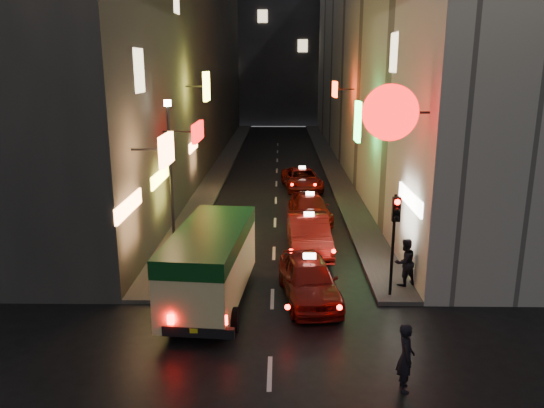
{
  "coord_description": "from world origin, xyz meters",
  "views": [
    {
      "loc": [
        0.25,
        -8.09,
        7.71
      ],
      "look_at": [
        -0.08,
        13.0,
        2.15
      ],
      "focal_mm": 35.0,
      "sensor_mm": 36.0,
      "label": 1
    }
  ],
  "objects_px": {
    "traffic_light": "(395,224)",
    "lamp_post": "(171,166)",
    "taxi_near": "(309,276)",
    "minibus": "(211,257)",
    "pedestrian_crossing": "(406,353)"
  },
  "relations": [
    {
      "from": "traffic_light",
      "to": "lamp_post",
      "type": "xyz_separation_m",
      "value": [
        -8.2,
        4.53,
        1.04
      ]
    },
    {
      "from": "taxi_near",
      "to": "minibus",
      "type": "bearing_deg",
      "value": -173.77
    },
    {
      "from": "taxi_near",
      "to": "traffic_light",
      "type": "distance_m",
      "value": 3.32
    },
    {
      "from": "taxi_near",
      "to": "pedestrian_crossing",
      "type": "bearing_deg",
      "value": -68.05
    },
    {
      "from": "minibus",
      "to": "pedestrian_crossing",
      "type": "height_order",
      "value": "minibus"
    },
    {
      "from": "taxi_near",
      "to": "pedestrian_crossing",
      "type": "distance_m",
      "value": 5.52
    },
    {
      "from": "minibus",
      "to": "taxi_near",
      "type": "distance_m",
      "value": 3.35
    },
    {
      "from": "traffic_light",
      "to": "taxi_near",
      "type": "bearing_deg",
      "value": 179.48
    },
    {
      "from": "pedestrian_crossing",
      "to": "lamp_post",
      "type": "height_order",
      "value": "lamp_post"
    },
    {
      "from": "pedestrian_crossing",
      "to": "traffic_light",
      "type": "height_order",
      "value": "traffic_light"
    },
    {
      "from": "lamp_post",
      "to": "traffic_light",
      "type": "bearing_deg",
      "value": -28.91
    },
    {
      "from": "minibus",
      "to": "taxi_near",
      "type": "xyz_separation_m",
      "value": [
        3.24,
        0.35,
        -0.77
      ]
    },
    {
      "from": "minibus",
      "to": "traffic_light",
      "type": "relative_size",
      "value": 1.76
    },
    {
      "from": "pedestrian_crossing",
      "to": "minibus",
      "type": "bearing_deg",
      "value": 49.81
    },
    {
      "from": "minibus",
      "to": "pedestrian_crossing",
      "type": "xyz_separation_m",
      "value": [
        5.31,
        -4.77,
        -0.64
      ]
    }
  ]
}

